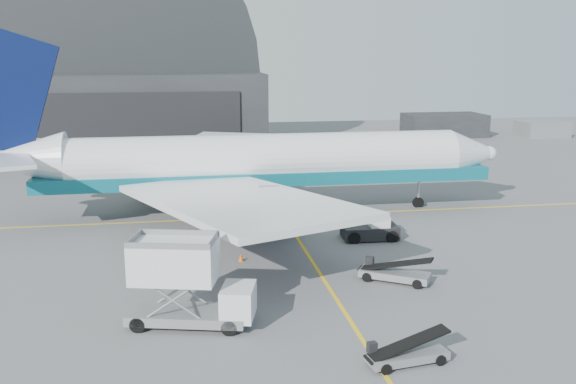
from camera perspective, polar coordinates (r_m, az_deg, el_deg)
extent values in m
plane|color=#565659|center=(41.67, 4.02, -9.02)|extent=(200.00, 200.00, 0.00)
cube|color=yellow|center=(60.35, -0.44, -2.14)|extent=(80.00, 0.25, 0.02)
cube|color=yellow|center=(39.87, 4.71, -10.04)|extent=(0.25, 40.00, 0.02)
cube|color=black|center=(103.83, -16.74, 6.86)|extent=(50.00, 28.00, 12.00)
cube|color=black|center=(90.03, -17.75, 5.36)|extent=(42.00, 0.40, 9.50)
cube|color=black|center=(120.38, 13.64, 4.86)|extent=(14.00, 8.00, 4.00)
cube|color=slate|center=(124.62, 21.60, 4.59)|extent=(8.00, 6.00, 2.80)
cylinder|color=white|center=(60.27, -1.84, 2.91)|extent=(36.21, 4.83, 4.83)
cone|color=white|center=(66.12, 15.91, 3.29)|extent=(4.43, 4.83, 4.83)
sphere|color=white|center=(67.01, 17.47, 3.31)|extent=(1.41, 1.41, 1.41)
cone|color=white|center=(61.16, -22.37, 2.68)|extent=(7.04, 4.83, 4.83)
cube|color=black|center=(65.52, 14.99, 3.80)|extent=(2.62, 2.21, 0.70)
cube|color=#0C5B6B|center=(60.55, -1.83, 1.45)|extent=(42.24, 4.88, 1.21)
cube|color=white|center=(48.26, -4.61, -0.77)|extent=(18.55, 24.66, 1.47)
cube|color=white|center=(71.92, -6.33, 3.59)|extent=(18.55, 24.66, 1.47)
cube|color=white|center=(56.84, -23.88, 2.49)|extent=(6.16, 8.42, 0.35)
cube|color=white|center=(65.55, -22.00, 3.85)|extent=(6.16, 8.42, 0.35)
cube|color=#07113A|center=(60.76, -23.77, 8.16)|extent=(9.33, 0.50, 11.59)
cylinder|color=gray|center=(52.85, -1.71, -1.35)|extent=(5.23, 2.72, 2.72)
cylinder|color=gray|center=(68.47, -3.58, 1.83)|extent=(5.23, 2.72, 2.72)
cylinder|color=#A5A5AA|center=(64.76, 11.53, -0.11)|extent=(0.28, 0.28, 2.82)
cylinder|color=black|center=(64.97, 11.49, -0.93)|extent=(1.11, 0.35, 1.11)
cylinder|color=black|center=(57.89, -3.34, -2.25)|extent=(1.31, 0.45, 1.31)
cylinder|color=black|center=(64.10, -3.98, -0.80)|extent=(1.31, 0.45, 1.31)
cube|color=slate|center=(37.40, -8.88, -10.73)|extent=(7.12, 4.21, 0.56)
cube|color=silver|center=(36.52, -4.44, -9.68)|extent=(2.35, 2.91, 1.78)
cube|color=black|center=(36.30, -3.13, -9.33)|extent=(0.60, 2.07, 1.00)
cube|color=silver|center=(36.43, -10.07, -6.08)|extent=(5.20, 3.83, 2.22)
cylinder|color=black|center=(35.93, -5.24, -11.92)|extent=(0.94, 0.54, 0.89)
cylinder|color=black|center=(38.04, -4.65, -10.47)|extent=(0.94, 0.54, 0.89)
cylinder|color=black|center=(37.09, -13.21, -11.40)|extent=(0.94, 0.54, 0.89)
cylinder|color=black|center=(39.14, -12.18, -10.05)|extent=(0.94, 0.54, 0.89)
cube|color=black|center=(53.46, 7.27, -3.50)|extent=(4.62, 2.67, 1.02)
cube|color=silver|center=(53.39, 8.00, -2.54)|extent=(1.66, 2.10, 1.02)
cylinder|color=black|center=(52.88, 9.23, -3.94)|extent=(1.03, 0.44, 1.02)
cylinder|color=black|center=(54.96, 8.57, -3.28)|extent=(1.03, 0.44, 1.02)
cylinder|color=black|center=(52.09, 5.89, -4.09)|extent=(1.03, 0.44, 1.02)
cylinder|color=black|center=(54.20, 5.34, -3.42)|extent=(1.03, 0.44, 1.02)
cube|color=slate|center=(33.38, 10.53, -14.13)|extent=(4.27, 1.99, 0.42)
cube|color=black|center=(33.09, 10.57, -13.12)|extent=(4.46, 1.57, 1.19)
cube|color=black|center=(32.87, 7.48, -13.55)|extent=(0.52, 0.44, 0.56)
cylinder|color=black|center=(33.63, 13.37, -14.33)|extent=(0.59, 0.31, 0.56)
cylinder|color=black|center=(34.63, 12.22, -13.45)|extent=(0.59, 0.31, 0.56)
cylinder|color=black|center=(32.30, 8.68, -15.30)|extent=(0.59, 0.31, 0.56)
cylinder|color=black|center=(33.33, 7.64, -14.34)|extent=(0.59, 0.31, 0.56)
cube|color=slate|center=(44.11, 9.45, -7.27)|extent=(4.79, 3.86, 0.48)
cube|color=black|center=(43.86, 9.49, -6.35)|extent=(4.76, 3.58, 1.36)
cube|color=black|center=(44.91, 7.28, -6.11)|extent=(0.68, 0.64, 0.64)
cylinder|color=black|center=(43.15, 11.42, -8.03)|extent=(0.68, 0.57, 0.64)
cylinder|color=black|center=(44.52, 11.81, -7.40)|extent=(0.68, 0.57, 0.64)
cylinder|color=black|center=(43.88, 7.04, -7.51)|extent=(0.68, 0.57, 0.64)
cylinder|color=black|center=(45.23, 7.57, -6.91)|extent=(0.68, 0.57, 0.64)
cube|color=#E35707|center=(47.78, -4.20, -6.15)|extent=(0.40, 0.40, 0.03)
cone|color=#E35707|center=(47.70, -4.21, -5.83)|extent=(0.40, 0.40, 0.58)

